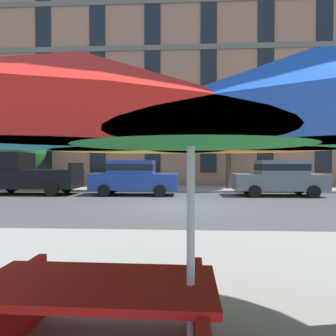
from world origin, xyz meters
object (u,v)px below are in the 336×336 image
object	(u,v)px
sedan_gray	(279,177)
street_tree_middle	(231,128)
patio_umbrella	(191,120)
pickup_black	(26,175)
street_tree_left	(23,147)
picnic_table	(97,318)
sedan_blue	(134,177)

from	to	relation	value
sedan_gray	street_tree_middle	xyz separation A→B (m)	(-1.91, 2.90, 2.81)
sedan_gray	patio_umbrella	size ratio (longest dim) A/B	1.16
pickup_black	patio_umbrella	xyz separation A→B (m)	(8.31, -12.70, 0.95)
sedan_gray	street_tree_left	bearing A→B (deg)	169.38
street_tree_middle	picnic_table	xyz separation A→B (m)	(-3.56, -15.58, -3.27)
street_tree_middle	patio_umbrella	bearing A→B (deg)	-100.36
sedan_gray	sedan_blue	bearing A→B (deg)	180.00
sedan_blue	sedan_gray	xyz separation A→B (m)	(7.36, 0.00, 0.00)
pickup_black	sedan_gray	size ratio (longest dim) A/B	1.16
picnic_table	street_tree_left	bearing A→B (deg)	120.96
pickup_black	picnic_table	bearing A→B (deg)	-59.06
picnic_table	patio_umbrella	bearing A→B (deg)	-1.42
sedan_gray	picnic_table	xyz separation A→B (m)	(-5.47, -12.68, -0.46)
street_tree_left	patio_umbrella	size ratio (longest dim) A/B	1.08
patio_umbrella	street_tree_middle	bearing A→B (deg)	79.64
sedan_blue	street_tree_left	size ratio (longest dim) A/B	1.07
pickup_black	street_tree_left	distance (m)	3.61
pickup_black	sedan_gray	distance (m)	13.07
sedan_blue	picnic_table	xyz separation A→B (m)	(1.89, -12.68, -0.46)
pickup_black	sedan_gray	xyz separation A→B (m)	(13.07, -0.00, -0.08)
pickup_black	street_tree_left	world-z (taller)	street_tree_left
street_tree_middle	picnic_table	distance (m)	16.31
patio_umbrella	picnic_table	size ratio (longest dim) A/B	2.08
pickup_black	picnic_table	distance (m)	14.80
sedan_blue	patio_umbrella	size ratio (longest dim) A/B	1.16
sedan_blue	street_tree_left	xyz separation A→B (m)	(-7.38, 2.76, 1.70)
pickup_black	picnic_table	xyz separation A→B (m)	(7.60, -12.68, -0.54)
patio_umbrella	picnic_table	xyz separation A→B (m)	(-0.71, 0.02, -1.49)
pickup_black	street_tree_left	size ratio (longest dim) A/B	1.24
sedan_blue	street_tree_middle	size ratio (longest dim) A/B	0.82
pickup_black	street_tree_middle	world-z (taller)	street_tree_middle
pickup_black	street_tree_middle	size ratio (longest dim) A/B	0.95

